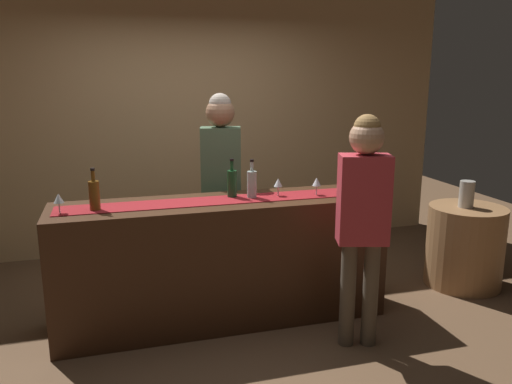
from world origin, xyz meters
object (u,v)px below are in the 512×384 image
customer_sipping (363,208)px  bartender (221,171)px  wine_bottle_clear (252,184)px  round_side_table (465,246)px  wine_bottle_amber (94,195)px  vase_on_side_table (467,194)px  wine_glass_near_customer (317,182)px  wine_glass_far_end (278,183)px  wine_glass_mid_counter (59,199)px  wine_bottle_green (232,183)px

customer_sipping → bartender: bearing=136.7°
wine_bottle_clear → round_side_table: 2.16m
wine_bottle_amber → bartender: size_ratio=0.17×
wine_bottle_clear → vase_on_side_table: (2.01, 0.05, -0.22)m
wine_bottle_amber → round_side_table: wine_bottle_amber is taller
wine_glass_near_customer → vase_on_side_table: bearing=3.9°
wine_glass_near_customer → vase_on_side_table: (1.49, 0.10, -0.22)m
wine_bottle_clear → wine_glass_far_end: (0.21, 0.00, -0.01)m
wine_glass_mid_counter → vase_on_side_table: bearing=2.2°
bartender → customer_sipping: size_ratio=1.06×
bartender → round_side_table: bartender is taller
wine_glass_mid_counter → bartender: bearing=27.1°
wine_glass_mid_counter → customer_sipping: 2.07m
wine_glass_far_end → wine_glass_near_customer: bearing=-10.2°
bartender → round_side_table: 2.33m
wine_glass_mid_counter → round_side_table: wine_glass_mid_counter is taller
wine_bottle_amber → bartender: bearing=30.9°
wine_bottle_amber → bartender: bartender is taller
vase_on_side_table → wine_bottle_green: bearing=179.4°
wine_bottle_green → round_side_table: (2.18, -0.02, -0.71)m
wine_bottle_clear → wine_glass_far_end: wine_bottle_clear is taller
wine_glass_mid_counter → wine_bottle_amber: bearing=6.8°
wine_glass_near_customer → wine_glass_far_end: same height
wine_glass_mid_counter → customer_sipping: size_ratio=0.09×
wine_bottle_clear → customer_sipping: customer_sipping is taller
wine_bottle_clear → wine_glass_far_end: bearing=0.1°
wine_bottle_amber → customer_sipping: bearing=-19.1°
wine_glass_far_end → wine_bottle_green: bearing=169.0°
wine_bottle_green → wine_glass_far_end: 0.36m
wine_bottle_amber → wine_glass_near_customer: 1.67m
wine_bottle_clear → vase_on_side_table: bearing=1.4°
wine_bottle_amber → wine_bottle_green: same height
wine_bottle_amber → wine_glass_far_end: (1.37, 0.06, -0.01)m
wine_glass_near_customer → wine_bottle_amber: bearing=-179.9°
wine_bottle_green → bartender: size_ratio=0.17×
wine_glass_far_end → customer_sipping: size_ratio=0.09×
wine_bottle_green → vase_on_side_table: wine_bottle_green is taller
wine_glass_near_customer → vase_on_side_table: size_ratio=0.60×
wine_glass_far_end → vase_on_side_table: size_ratio=0.60×
wine_bottle_green → customer_sipping: bearing=-44.6°
round_side_table → wine_glass_mid_counter: bearing=-177.8°
customer_sipping → round_side_table: size_ratio=2.23×
wine_bottle_amber → wine_glass_near_customer: (1.67, 0.00, -0.01)m
bartender → vase_on_side_table: 2.20m
wine_glass_mid_counter → round_side_table: size_ratio=0.19×
wine_bottle_clear → wine_glass_near_customer: (0.51, -0.05, -0.01)m
bartender → vase_on_side_table: bartender is taller
wine_bottle_amber → wine_glass_near_customer: wine_bottle_amber is taller
wine_bottle_clear → wine_glass_far_end: size_ratio=2.10×
round_side_table → wine_bottle_amber: bearing=-178.1°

